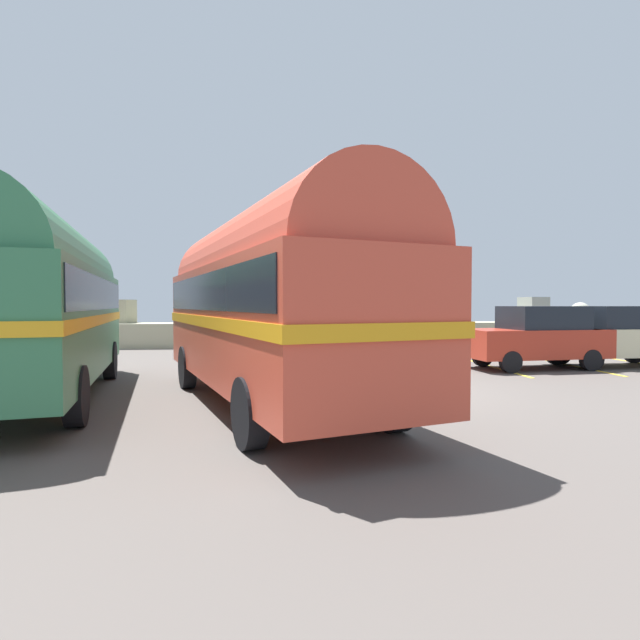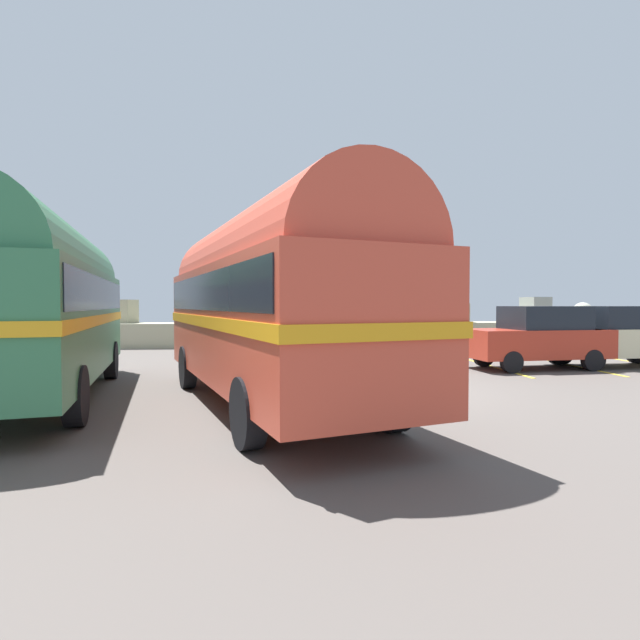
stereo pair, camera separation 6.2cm
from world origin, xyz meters
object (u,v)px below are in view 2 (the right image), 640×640
(lamp_post, at_px, (383,261))
(vintage_coach, at_px, (268,298))
(parked_car_middle, at_px, (619,336))
(second_coach, at_px, (36,299))
(parked_car_nearest, at_px, (538,337))

(lamp_post, bearing_deg, vintage_coach, -115.91)
(vintage_coach, xyz_separation_m, lamp_post, (4.00, 8.24, 1.44))
(vintage_coach, height_order, parked_car_middle, vintage_coach)
(second_coach, height_order, parked_car_middle, second_coach)
(second_coach, xyz_separation_m, parked_car_middle, (15.26, 3.97, -1.08))
(second_coach, distance_m, parked_car_nearest, 13.12)
(second_coach, height_order, parked_car_nearest, second_coach)
(second_coach, bearing_deg, parked_car_nearest, 4.37)
(second_coach, bearing_deg, parked_car_middle, 2.43)
(vintage_coach, xyz_separation_m, second_coach, (-4.60, 0.96, 0.00))
(vintage_coach, distance_m, parked_car_nearest, 9.27)
(vintage_coach, bearing_deg, lamp_post, 45.82)
(vintage_coach, height_order, parked_car_nearest, vintage_coach)
(parked_car_nearest, bearing_deg, second_coach, 100.88)
(vintage_coach, height_order, lamp_post, lamp_post)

